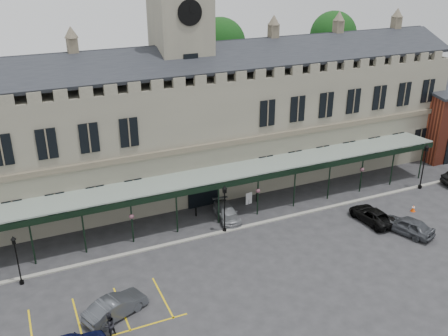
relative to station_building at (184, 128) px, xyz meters
name	(u,v)px	position (x,y,z in m)	size (l,w,h in m)	color
ground	(255,264)	(0.00, -15.91, -6.47)	(140.00, 140.00, 0.00)	#28282B
station_building	(184,128)	(0.00, 0.00, 0.00)	(60.00, 10.36, 17.30)	slate
clock_tower	(182,63)	(0.00, 0.09, 6.64)	(5.60, 5.60, 24.80)	slate
canopy	(217,198)	(0.00, -8.45, -4.06)	(50.00, 4.10, 4.30)	#8C9E93
kerb	(226,231)	(0.00, -10.41, -6.41)	(60.00, 0.40, 0.12)	gray
parking_markings	(79,325)	(-14.00, -17.41, -6.47)	(16.00, 6.00, 0.01)	gold
tree_behind_mid	(220,45)	(8.00, 9.09, 6.35)	(6.00, 6.00, 16.00)	#332314
tree_behind_right	(333,36)	(24.00, 9.09, 6.35)	(6.00, 6.00, 16.00)	#332314
lamp_post_left	(17,256)	(-17.20, -11.05, -4.00)	(0.39, 0.39, 4.16)	black
lamp_post_mid	(225,205)	(-0.16, -10.39, -3.75)	(0.43, 0.43, 4.59)	black
lamp_post_right	(424,162)	(22.29, -10.69, -3.51)	(0.47, 0.47, 4.99)	black
traffic_cone	(413,208)	(17.95, -14.31, -6.14)	(0.42, 0.42, 0.67)	#FF4D08
sign_board	(249,199)	(4.20, -6.52, -5.86)	(0.72, 0.16, 1.24)	black
bollard_left	(196,212)	(-1.44, -6.64, -6.04)	(0.15, 0.15, 0.85)	black
bollard_right	(257,197)	(5.17, -6.34, -6.00)	(0.17, 0.17, 0.94)	black
car_left_b	(116,307)	(-11.50, -17.51, -5.72)	(1.58, 4.54, 1.50)	#3C3F45
car_taxi	(227,213)	(1.00, -8.28, -5.83)	(1.78, 4.37, 1.27)	gray
car_van	(372,215)	(13.00, -14.25, -5.81)	(2.18, 4.74, 1.32)	black
car_right_a	(407,225)	(14.48, -17.18, -5.68)	(1.86, 4.62, 1.57)	#3C3F45
person_b	(109,325)	(-12.30, -19.23, -5.60)	(0.84, 0.66, 1.73)	black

